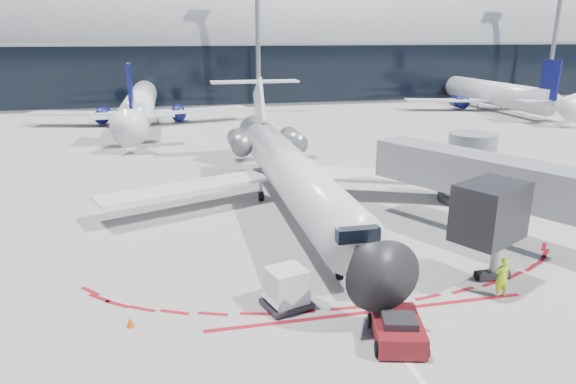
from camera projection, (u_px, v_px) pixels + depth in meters
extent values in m
plane|color=gray|center=(304.00, 220.00, 32.30)|extent=(260.00, 260.00, 0.00)
cube|color=silver|center=(297.00, 210.00, 34.16)|extent=(0.25, 40.00, 0.01)
cube|color=maroon|center=(371.00, 312.00, 21.56)|extent=(14.00, 0.25, 0.01)
cube|color=#97999D|center=(216.00, 71.00, 91.50)|extent=(150.00, 24.00, 10.00)
cylinder|color=#97999D|center=(214.00, 41.00, 90.03)|extent=(150.00, 24.00, 24.00)
cube|color=black|center=(222.00, 76.00, 80.25)|extent=(150.00, 0.20, 9.00)
cube|color=gray|center=(479.00, 175.00, 28.89)|extent=(8.22, 12.61, 2.30)
cube|color=black|center=(490.00, 212.00, 22.91)|extent=(3.86, 3.44, 2.60)
cylinder|color=gray|center=(494.00, 256.00, 24.15)|extent=(0.36, 0.36, 2.40)
cube|color=black|center=(492.00, 275.00, 24.44)|extent=(1.60, 0.60, 0.30)
cylinder|color=gray|center=(470.00, 168.00, 35.23)|extent=(3.20, 3.20, 4.80)
cylinder|color=black|center=(467.00, 198.00, 35.86)|extent=(4.00, 4.00, 0.50)
cylinder|color=gray|center=(258.00, 25.00, 74.46)|extent=(0.70, 0.70, 25.00)
cylinder|color=gray|center=(556.00, 26.00, 84.74)|extent=(0.70, 0.70, 25.00)
cylinder|color=silver|center=(292.00, 174.00, 33.07)|extent=(2.94, 23.98, 2.94)
cone|color=black|center=(368.00, 260.00, 20.45)|extent=(2.94, 3.05, 2.94)
cone|color=silver|center=(258.00, 135.00, 46.09)|extent=(2.94, 3.92, 2.94)
cube|color=black|center=(354.00, 230.00, 21.90)|extent=(1.85, 1.53, 0.60)
cube|color=silver|center=(186.00, 188.00, 33.49)|extent=(11.67, 6.92, 0.34)
cube|color=silver|center=(380.00, 176.00, 36.27)|extent=(11.67, 6.92, 0.34)
cube|color=silver|center=(259.00, 107.00, 44.30)|extent=(0.27, 5.11, 5.20)
cube|color=silver|center=(255.00, 82.00, 45.86)|extent=(7.85, 1.74, 0.17)
cylinder|color=slate|center=(239.00, 142.00, 41.48)|extent=(1.63, 3.71, 1.63)
cylinder|color=slate|center=(293.00, 140.00, 42.40)|extent=(1.63, 3.71, 1.63)
cylinder|color=black|center=(339.00, 273.00, 24.37)|extent=(0.24, 0.61, 0.61)
cylinder|color=black|center=(261.00, 196.00, 35.92)|extent=(0.33, 0.70, 0.70)
cylinder|color=black|center=(306.00, 193.00, 36.59)|extent=(0.33, 0.70, 0.70)
cylinder|color=gray|center=(340.00, 268.00, 24.28)|extent=(0.20, 0.20, 1.20)
cube|color=#570C10|center=(397.00, 330.00, 19.40)|extent=(2.39, 3.16, 0.79)
cube|color=black|center=(399.00, 321.00, 18.99)|extent=(1.45, 1.32, 0.31)
cylinder|color=gray|center=(389.00, 308.00, 21.30)|extent=(0.64, 2.24, 0.09)
cylinder|color=black|center=(378.00, 349.00, 18.55)|extent=(0.38, 0.61, 0.56)
cylinder|color=black|center=(425.00, 350.00, 18.51)|extent=(0.38, 0.61, 0.56)
cylinder|color=black|center=(372.00, 320.00, 20.41)|extent=(0.38, 0.61, 0.56)
cylinder|color=black|center=(414.00, 321.00, 20.36)|extent=(0.38, 0.61, 0.56)
imported|color=#BFF019|center=(502.00, 277.00, 22.58)|extent=(0.70, 0.48, 1.86)
cube|color=black|center=(287.00, 303.00, 21.93)|extent=(2.27, 2.08, 0.21)
cube|color=silver|center=(287.00, 285.00, 21.68)|extent=(1.85, 1.79, 1.51)
cylinder|color=black|center=(278.00, 316.00, 21.09)|extent=(0.14, 0.21, 0.19)
cylinder|color=black|center=(309.00, 307.00, 21.79)|extent=(0.14, 0.21, 0.19)
cylinder|color=black|center=(265.00, 303.00, 22.11)|extent=(0.14, 0.21, 0.19)
cylinder|color=black|center=(295.00, 295.00, 22.81)|extent=(0.14, 0.21, 0.19)
cone|color=#F64505|center=(130.00, 322.00, 20.42)|extent=(0.31, 0.31, 0.44)
cone|color=#F64505|center=(415.00, 269.00, 24.95)|extent=(0.36, 0.36, 0.50)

